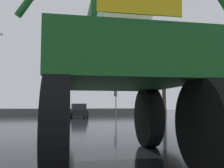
{
  "coord_description": "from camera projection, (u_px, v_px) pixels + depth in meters",
  "views": [
    {
      "loc": [
        -1.02,
        0.74,
        1.29
      ],
      "look_at": [
        0.78,
        8.7,
        1.99
      ],
      "focal_mm": 40.4,
      "sensor_mm": 36.0,
      "label": 1
    }
  ],
  "objects": [
    {
      "name": "roadside_barrier",
      "position": [
        62.0,
        112.0,
        34.95
      ],
      "size": [
        31.16,
        0.24,
        0.9
      ],
      "primitive_type": "cube",
      "color": "#59595B",
      "rests_on": "ground"
    },
    {
      "name": "bare_tree_far_center",
      "position": [
        59.0,
        70.0,
        33.18
      ],
      "size": [
        4.19,
        4.19,
        7.77
      ],
      "color": "#473828",
      "rests_on": "ground"
    },
    {
      "name": "oversize_sprayer",
      "position": [
        117.0,
        73.0,
        6.24
      ],
      "size": [
        4.17,
        5.42,
        4.62
      ],
      "rotation": [
        0.0,
        0.0,
        1.53
      ],
      "color": "black",
      "rests_on": "ground"
    },
    {
      "name": "traffic_signal_near_right",
      "position": [
        182.0,
        72.0,
        12.38
      ],
      "size": [
        0.24,
        0.54,
        4.04
      ],
      "color": "gray",
      "rests_on": "ground"
    },
    {
      "name": "traffic_signal_far_left",
      "position": [
        116.0,
        96.0,
        29.21
      ],
      "size": [
        0.24,
        0.55,
        3.32
      ],
      "color": "gray",
      "rests_on": "ground"
    },
    {
      "name": "bare_tree_right",
      "position": [
        164.0,
        69.0,
        26.49
      ],
      "size": [
        3.89,
        3.89,
        6.88
      ],
      "color": "#473828",
      "rests_on": "ground"
    },
    {
      "name": "ground_plane",
      "position": [
        70.0,
        125.0,
        16.88
      ],
      "size": [
        120.0,
        120.0,
        0.0
      ],
      "primitive_type": "plane",
      "color": "black"
    },
    {
      "name": "sedan_ahead",
      "position": [
        78.0,
        111.0,
        27.95
      ],
      "size": [
        1.9,
        4.11,
        1.52
      ],
      "rotation": [
        0.0,
        0.0,
        1.58
      ],
      "color": "black",
      "rests_on": "ground"
    }
  ]
}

